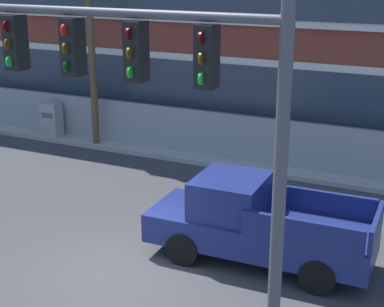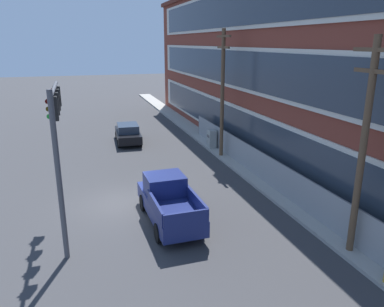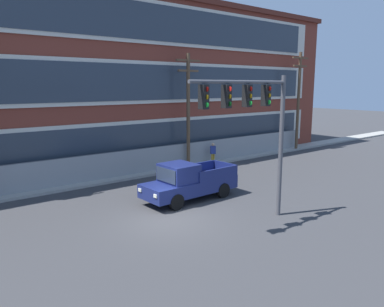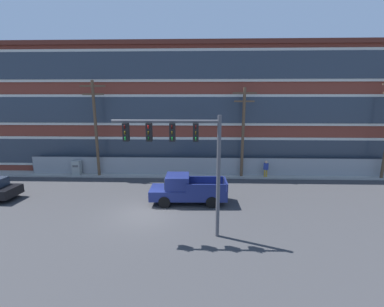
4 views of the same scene
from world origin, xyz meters
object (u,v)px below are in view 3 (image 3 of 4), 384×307
(traffic_signal_mast, at_px, (255,115))
(pedestrian_near_cabinet, at_px, (213,152))
(pickup_truck_navy, at_px, (188,182))
(utility_pole_far_east, at_px, (299,98))
(utility_pole_midblock, at_px, (188,107))

(traffic_signal_mast, distance_m, pedestrian_near_cabinet, 12.94)
(pickup_truck_navy, bearing_deg, pedestrian_near_cabinet, 39.94)
(pickup_truck_navy, distance_m, utility_pole_far_east, 18.78)
(utility_pole_midblock, distance_m, pedestrian_near_cabinet, 4.13)
(pickup_truck_navy, height_order, pedestrian_near_cabinet, pickup_truck_navy)
(utility_pole_midblock, relative_size, pedestrian_near_cabinet, 4.84)
(traffic_signal_mast, relative_size, pedestrian_near_cabinet, 3.79)
(pickup_truck_navy, xyz_separation_m, pedestrian_near_cabinet, (6.96, 5.82, 0.02))
(utility_pole_far_east, bearing_deg, utility_pole_midblock, 178.99)
(traffic_signal_mast, height_order, utility_pole_midblock, utility_pole_midblock)
(traffic_signal_mast, xyz_separation_m, utility_pole_far_east, (17.34, 10.32, 0.10))
(traffic_signal_mast, bearing_deg, utility_pole_midblock, 65.90)
(pickup_truck_navy, height_order, utility_pole_midblock, utility_pole_midblock)
(traffic_signal_mast, bearing_deg, utility_pole_far_east, 30.76)
(utility_pole_midblock, height_order, pedestrian_near_cabinet, utility_pole_midblock)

